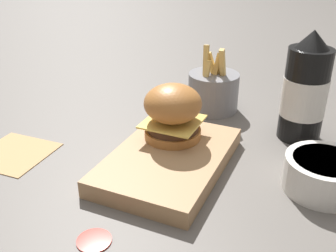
{
  "coord_description": "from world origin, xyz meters",
  "views": [
    {
      "loc": [
        0.51,
        0.3,
        0.35
      ],
      "look_at": [
        0.0,
        0.08,
        0.08
      ],
      "focal_mm": 42.0,
      "sensor_mm": 36.0,
      "label": 1
    }
  ],
  "objects_px": {
    "ketchup_bottle": "(305,92)",
    "side_bowl": "(324,173)",
    "serving_board": "(168,161)",
    "burger": "(173,112)",
    "fries_basket": "(213,91)"
  },
  "relations": [
    {
      "from": "ketchup_bottle",
      "to": "side_bowl",
      "type": "xyz_separation_m",
      "value": [
        0.16,
        0.06,
        -0.06
      ]
    },
    {
      "from": "serving_board",
      "to": "burger",
      "type": "xyz_separation_m",
      "value": [
        -0.06,
        -0.02,
        0.06
      ]
    },
    {
      "from": "serving_board",
      "to": "ketchup_bottle",
      "type": "bearing_deg",
      "value": 138.66
    },
    {
      "from": "serving_board",
      "to": "ketchup_bottle",
      "type": "relative_size",
      "value": 1.29
    },
    {
      "from": "serving_board",
      "to": "fries_basket",
      "type": "xyz_separation_m",
      "value": [
        -0.26,
        -0.01,
        0.03
      ]
    },
    {
      "from": "side_bowl",
      "to": "burger",
      "type": "bearing_deg",
      "value": -92.76
    },
    {
      "from": "fries_basket",
      "to": "side_bowl",
      "type": "relative_size",
      "value": 1.22
    },
    {
      "from": "ketchup_bottle",
      "to": "side_bowl",
      "type": "relative_size",
      "value": 1.72
    },
    {
      "from": "fries_basket",
      "to": "burger",
      "type": "bearing_deg",
      "value": -1.71
    },
    {
      "from": "burger",
      "to": "side_bowl",
      "type": "height_order",
      "value": "burger"
    },
    {
      "from": "burger",
      "to": "ketchup_bottle",
      "type": "distance_m",
      "value": 0.25
    },
    {
      "from": "ketchup_bottle",
      "to": "fries_basket",
      "type": "height_order",
      "value": "ketchup_bottle"
    },
    {
      "from": "serving_board",
      "to": "ketchup_bottle",
      "type": "height_order",
      "value": "ketchup_bottle"
    },
    {
      "from": "side_bowl",
      "to": "serving_board",
      "type": "bearing_deg",
      "value": -79.61
    },
    {
      "from": "burger",
      "to": "ketchup_bottle",
      "type": "height_order",
      "value": "ketchup_bottle"
    }
  ]
}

